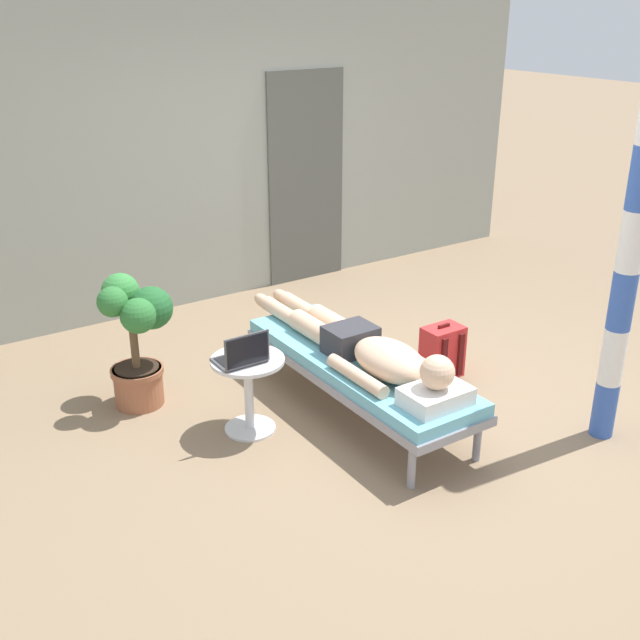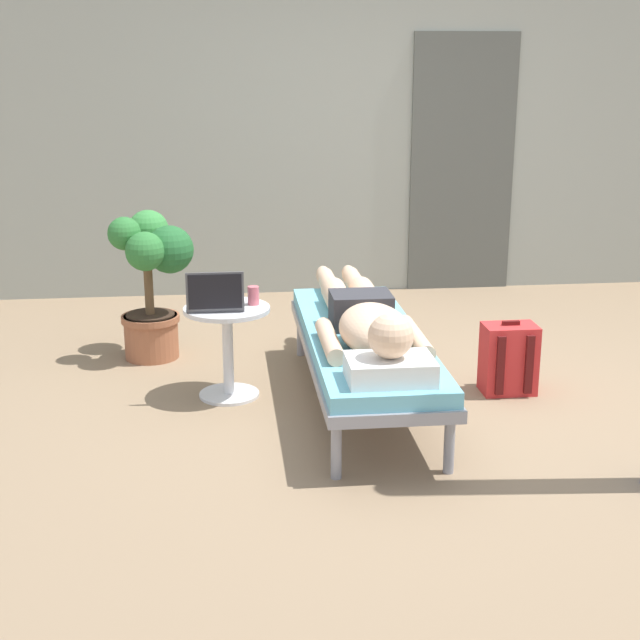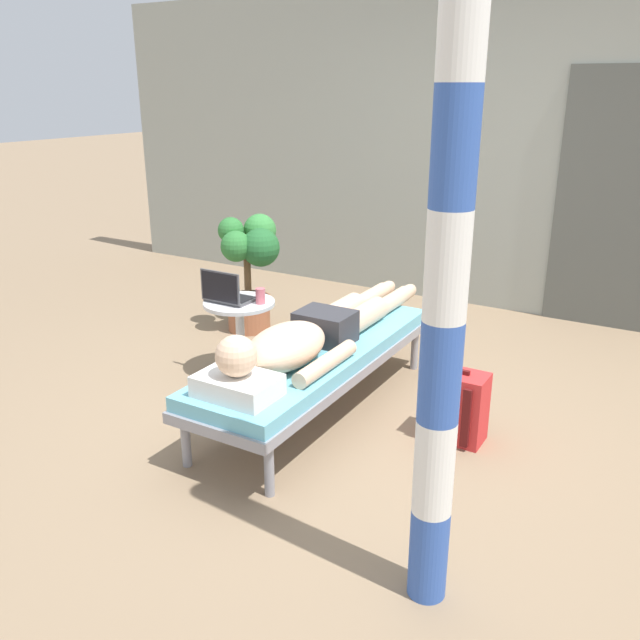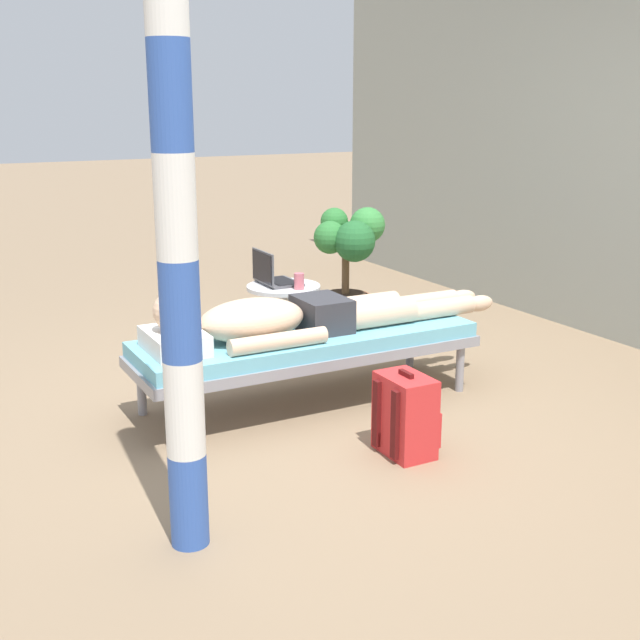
{
  "view_description": "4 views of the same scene",
  "coord_description": "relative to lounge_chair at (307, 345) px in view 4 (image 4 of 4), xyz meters",
  "views": [
    {
      "loc": [
        -3.03,
        -3.87,
        2.68
      ],
      "look_at": [
        -0.43,
        0.05,
        0.69
      ],
      "focal_mm": 43.31,
      "sensor_mm": 36.0,
      "label": 1
    },
    {
      "loc": [
        -0.98,
        -4.73,
        1.85
      ],
      "look_at": [
        -0.45,
        -0.03,
        0.47
      ],
      "focal_mm": 50.7,
      "sensor_mm": 36.0,
      "label": 2
    },
    {
      "loc": [
        1.66,
        -3.27,
        1.88
      ],
      "look_at": [
        -0.22,
        -0.09,
        0.58
      ],
      "focal_mm": 37.34,
      "sensor_mm": 36.0,
      "label": 3
    },
    {
      "loc": [
        3.75,
        -2.16,
        1.7
      ],
      "look_at": [
        0.0,
        -0.15,
        0.55
      ],
      "focal_mm": 46.28,
      "sensor_mm": 36.0,
      "label": 4
    }
  ],
  "objects": [
    {
      "name": "ground_plane",
      "position": [
        0.22,
        0.12,
        -0.35
      ],
      "size": [
        40.0,
        40.0,
        0.0
      ],
      "primitive_type": "plane",
      "color": "#8C7256"
    },
    {
      "name": "lounge_chair",
      "position": [
        0.0,
        0.0,
        0.0
      ],
      "size": [
        0.62,
        1.98,
        0.42
      ],
      "color": "gray",
      "rests_on": "ground"
    },
    {
      "name": "person_reclining",
      "position": [
        0.0,
        -0.09,
        0.17
      ],
      "size": [
        0.53,
        2.17,
        0.32
      ],
      "color": "white",
      "rests_on": "lounge_chair"
    },
    {
      "name": "side_table",
      "position": [
        -0.73,
        0.21,
        0.01
      ],
      "size": [
        0.48,
        0.48,
        0.52
      ],
      "color": "silver",
      "rests_on": "ground"
    },
    {
      "name": "laptop",
      "position": [
        -0.79,
        0.16,
        0.24
      ],
      "size": [
        0.31,
        0.24,
        0.23
      ],
      "color": "#4C4C51",
      "rests_on": "side_table"
    },
    {
      "name": "drink_glass",
      "position": [
        -0.58,
        0.25,
        0.23
      ],
      "size": [
        0.06,
        0.06,
        0.1
      ],
      "primitive_type": "cylinder",
      "color": "#D86672",
      "rests_on": "side_table"
    },
    {
      "name": "backpack",
      "position": [
        0.86,
        0.1,
        -0.15
      ],
      "size": [
        0.3,
        0.26,
        0.42
      ],
      "color": "red",
      "rests_on": "ground"
    },
    {
      "name": "potted_plant",
      "position": [
        -1.19,
        0.96,
        0.19
      ],
      "size": [
        0.52,
        0.57,
        0.92
      ],
      "color": "#9E5B3D",
      "rests_on": "ground"
    },
    {
      "name": "porch_post",
      "position": [
        1.17,
        -1.12,
        0.98
      ],
      "size": [
        0.15,
        0.15,
        2.65
      ],
      "color": "#3359B2",
      "rests_on": "ground"
    }
  ]
}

